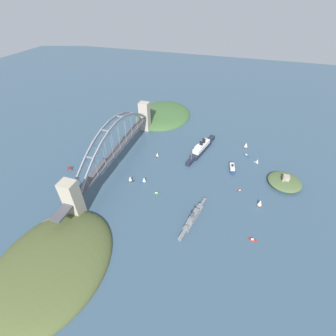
{
  "coord_description": "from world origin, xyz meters",
  "views": [
    {
      "loc": [
        248.04,
        157.78,
        219.07
      ],
      "look_at": [
        0.0,
        79.13,
        8.0
      ],
      "focal_mm": 24.73,
      "sensor_mm": 36.0,
      "label": 1
    }
  ],
  "objects_px": {
    "small_boat_2": "(246,155)",
    "small_boat_4": "(246,145)",
    "seaplane_taxiing_near_bridge": "(70,169)",
    "small_boat_8": "(157,154)",
    "small_boat_9": "(144,180)",
    "small_boat_7": "(260,203)",
    "small_boat_5": "(157,193)",
    "ocean_liner": "(201,148)",
    "harbor_ferry_steamer": "(232,167)",
    "naval_cruiser": "(193,217)",
    "small_boat_6": "(257,161)",
    "harbor_arch_bridge": "(117,147)",
    "small_boat_0": "(130,179)",
    "small_boat_3": "(239,191)",
    "fort_island_mid_harbor": "(285,181)",
    "small_boat_1": "(253,240)"
  },
  "relations": [
    {
      "from": "small_boat_0",
      "to": "small_boat_8",
      "type": "height_order",
      "value": "small_boat_0"
    },
    {
      "from": "harbor_ferry_steamer",
      "to": "small_boat_9",
      "type": "relative_size",
      "value": 3.53
    },
    {
      "from": "small_boat_5",
      "to": "small_boat_9",
      "type": "xyz_separation_m",
      "value": [
        -16.57,
        -24.69,
        3.27
      ]
    },
    {
      "from": "harbor_ferry_steamer",
      "to": "small_boat_9",
      "type": "distance_m",
      "value": 132.22
    },
    {
      "from": "harbor_arch_bridge",
      "to": "small_boat_0",
      "type": "relative_size",
      "value": 30.42
    },
    {
      "from": "harbor_ferry_steamer",
      "to": "seaplane_taxiing_near_bridge",
      "type": "relative_size",
      "value": 2.92
    },
    {
      "from": "small_boat_3",
      "to": "small_boat_4",
      "type": "relative_size",
      "value": 0.7
    },
    {
      "from": "harbor_arch_bridge",
      "to": "naval_cruiser",
      "type": "relative_size",
      "value": 4.05
    },
    {
      "from": "small_boat_2",
      "to": "small_boat_6",
      "type": "xyz_separation_m",
      "value": [
        14.9,
        16.34,
        2.86
      ]
    },
    {
      "from": "small_boat_7",
      "to": "small_boat_8",
      "type": "height_order",
      "value": "small_boat_7"
    },
    {
      "from": "small_boat_4",
      "to": "small_boat_5",
      "type": "height_order",
      "value": "small_boat_4"
    },
    {
      "from": "harbor_arch_bridge",
      "to": "small_boat_2",
      "type": "height_order",
      "value": "harbor_arch_bridge"
    },
    {
      "from": "small_boat_8",
      "to": "small_boat_9",
      "type": "relative_size",
      "value": 0.91
    },
    {
      "from": "ocean_liner",
      "to": "small_boat_8",
      "type": "relative_size",
      "value": 11.7
    },
    {
      "from": "fort_island_mid_harbor",
      "to": "small_boat_2",
      "type": "distance_m",
      "value": 74.95
    },
    {
      "from": "small_boat_2",
      "to": "seaplane_taxiing_near_bridge",
      "type": "bearing_deg",
      "value": -64.92
    },
    {
      "from": "fort_island_mid_harbor",
      "to": "small_boat_8",
      "type": "height_order",
      "value": "fort_island_mid_harbor"
    },
    {
      "from": "small_boat_5",
      "to": "fort_island_mid_harbor",
      "type": "bearing_deg",
      "value": 113.92
    },
    {
      "from": "small_boat_2",
      "to": "small_boat_8",
      "type": "bearing_deg",
      "value": -71.52
    },
    {
      "from": "ocean_liner",
      "to": "small_boat_6",
      "type": "bearing_deg",
      "value": 86.44
    },
    {
      "from": "fort_island_mid_harbor",
      "to": "small_boat_3",
      "type": "distance_m",
      "value": 66.79
    },
    {
      "from": "naval_cruiser",
      "to": "small_boat_6",
      "type": "xyz_separation_m",
      "value": [
        -135.97,
        69.81,
        0.39
      ]
    },
    {
      "from": "small_boat_7",
      "to": "seaplane_taxiing_near_bridge",
      "type": "bearing_deg",
      "value": -87.63
    },
    {
      "from": "small_boat_1",
      "to": "ocean_liner",
      "type": "bearing_deg",
      "value": -150.02
    },
    {
      "from": "small_boat_2",
      "to": "small_boat_5",
      "type": "distance_m",
      "value": 165.15
    },
    {
      "from": "naval_cruiser",
      "to": "harbor_ferry_steamer",
      "type": "bearing_deg",
      "value": 162.6
    },
    {
      "from": "small_boat_7",
      "to": "small_boat_9",
      "type": "bearing_deg",
      "value": -89.01
    },
    {
      "from": "small_boat_3",
      "to": "small_boat_8",
      "type": "bearing_deg",
      "value": -107.42
    },
    {
      "from": "small_boat_2",
      "to": "small_boat_4",
      "type": "height_order",
      "value": "small_boat_4"
    },
    {
      "from": "small_boat_0",
      "to": "small_boat_1",
      "type": "height_order",
      "value": "small_boat_0"
    },
    {
      "from": "small_boat_8",
      "to": "small_boat_9",
      "type": "bearing_deg",
      "value": 2.42
    },
    {
      "from": "ocean_liner",
      "to": "small_boat_7",
      "type": "height_order",
      "value": "ocean_liner"
    },
    {
      "from": "small_boat_2",
      "to": "small_boat_9",
      "type": "xyz_separation_m",
      "value": [
        107.99,
        -133.13,
        3.38
      ]
    },
    {
      "from": "small_boat_6",
      "to": "harbor_ferry_steamer",
      "type": "bearing_deg",
      "value": -53.48
    },
    {
      "from": "small_boat_2",
      "to": "ocean_liner",
      "type": "bearing_deg",
      "value": -82.58
    },
    {
      "from": "small_boat_2",
      "to": "small_boat_9",
      "type": "height_order",
      "value": "small_boat_9"
    },
    {
      "from": "small_boat_4",
      "to": "small_boat_6",
      "type": "xyz_separation_m",
      "value": [
        39.22,
        19.01,
        -0.98
      ]
    },
    {
      "from": "seaplane_taxiing_near_bridge",
      "to": "small_boat_3",
      "type": "xyz_separation_m",
      "value": [
        -30.04,
        244.02,
        -1.27
      ]
    },
    {
      "from": "naval_cruiser",
      "to": "harbor_ferry_steamer",
      "type": "relative_size",
      "value": 2.22
    },
    {
      "from": "harbor_arch_bridge",
      "to": "harbor_ferry_steamer",
      "type": "relative_size",
      "value": 8.99
    },
    {
      "from": "small_boat_2",
      "to": "small_boat_5",
      "type": "bearing_deg",
      "value": -41.04
    },
    {
      "from": "small_boat_8",
      "to": "small_boat_9",
      "type": "distance_m",
      "value": 62.69
    },
    {
      "from": "small_boat_9",
      "to": "harbor_ferry_steamer",
      "type": "bearing_deg",
      "value": 120.38
    },
    {
      "from": "seaplane_taxiing_near_bridge",
      "to": "small_boat_9",
      "type": "height_order",
      "value": "small_boat_9"
    },
    {
      "from": "small_boat_0",
      "to": "seaplane_taxiing_near_bridge",
      "type": "bearing_deg",
      "value": -87.31
    },
    {
      "from": "small_boat_0",
      "to": "small_boat_6",
      "type": "height_order",
      "value": "small_boat_0"
    },
    {
      "from": "harbor_ferry_steamer",
      "to": "fort_island_mid_harbor",
      "type": "height_order",
      "value": "fort_island_mid_harbor"
    },
    {
      "from": "ocean_liner",
      "to": "small_boat_4",
      "type": "bearing_deg",
      "value": 115.87
    },
    {
      "from": "fort_island_mid_harbor",
      "to": "small_boat_7",
      "type": "xyz_separation_m",
      "value": [
        52.3,
        -32.08,
        0.52
      ]
    },
    {
      "from": "small_boat_5",
      "to": "ocean_liner",
      "type": "bearing_deg",
      "value": 162.53
    }
  ]
}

